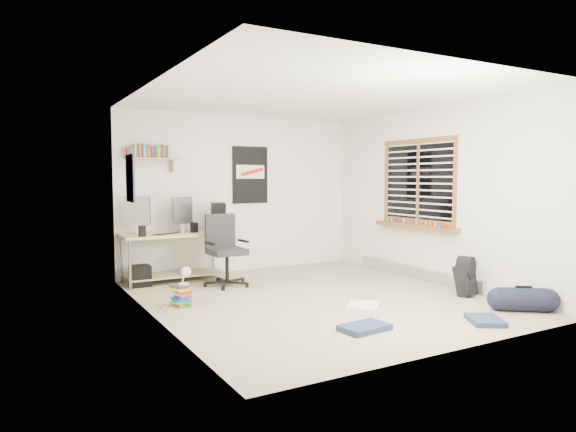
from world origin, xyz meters
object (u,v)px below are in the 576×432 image
duffel_bag (523,299)px  book_stack (181,294)px  backpack (465,280)px  desk (175,256)px  office_chair (227,251)px

duffel_bag → book_stack: 3.90m
backpack → desk: bearing=115.2°
duffel_bag → desk: bearing=166.1°
desk → book_stack: size_ratio=3.66×
duffel_bag → book_stack: bearing=-175.2°
desk → office_chair: 0.87m
desk → book_stack: desk is taller
backpack → duffel_bag: size_ratio=0.75×
office_chair → backpack: bearing=-43.2°
desk → duffel_bag: size_ratio=2.87×
office_chair → duffel_bag: 3.78m
desk → backpack: desk is taller
desk → duffel_bag: bearing=-42.6°
desk → duffel_bag: desk is taller
book_stack → backpack: bearing=-19.8°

